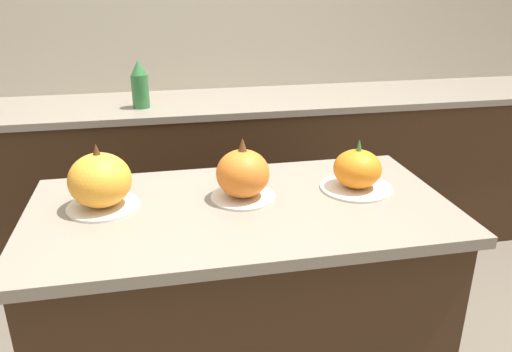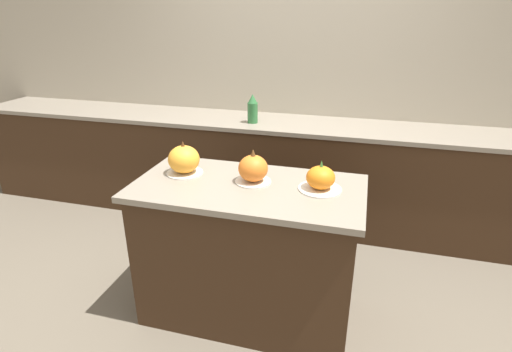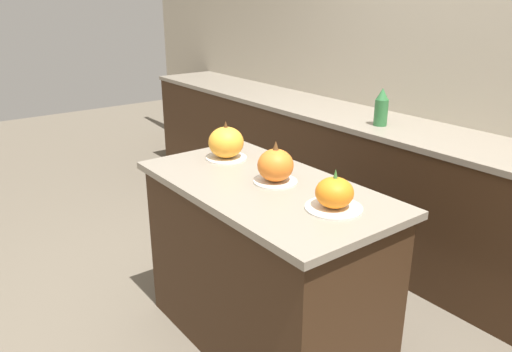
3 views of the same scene
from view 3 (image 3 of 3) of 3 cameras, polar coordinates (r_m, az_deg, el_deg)
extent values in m
plane|color=#665B4C|center=(2.76, 0.82, -18.25)|extent=(12.00, 12.00, 0.00)
cube|color=#B2A893|center=(3.43, 23.06, 10.83)|extent=(8.00, 0.06, 2.50)
cube|color=#382314|center=(2.52, 0.87, -10.67)|extent=(1.24, 0.62, 0.85)
cube|color=gray|center=(2.32, 0.93, -1.28)|extent=(1.30, 0.68, 0.03)
cube|color=#382314|center=(3.36, 18.30, -3.16)|extent=(6.00, 0.56, 0.88)
cube|color=gray|center=(3.22, 19.19, 4.33)|extent=(6.00, 0.60, 0.03)
cylinder|color=silver|center=(2.67, -3.40, 2.09)|extent=(0.22, 0.22, 0.01)
ellipsoid|color=orange|center=(2.65, -3.44, 3.86)|extent=(0.19, 0.19, 0.16)
cone|color=#4C2D14|center=(2.62, -3.49, 5.90)|extent=(0.02, 0.02, 0.04)
cylinder|color=silver|center=(2.33, 2.22, -0.62)|extent=(0.21, 0.21, 0.01)
ellipsoid|color=orange|center=(2.31, 2.24, 1.24)|extent=(0.17, 0.17, 0.15)
cone|color=brown|center=(2.28, 2.28, 3.48)|extent=(0.03, 0.03, 0.05)
cylinder|color=silver|center=(2.07, 8.86, -3.61)|extent=(0.24, 0.24, 0.01)
ellipsoid|color=orange|center=(2.05, 8.96, -1.89)|extent=(0.16, 0.16, 0.13)
cone|color=#38702D|center=(2.02, 9.08, 0.23)|extent=(0.02, 0.02, 0.04)
cylinder|color=#2D6B38|center=(3.30, 14.09, 7.06)|extent=(0.09, 0.09, 0.17)
cone|color=#2D6B38|center=(3.28, 14.27, 9.10)|extent=(0.08, 0.08, 0.07)
camera|label=1|loc=(1.94, -39.07, 10.77)|focal=35.00mm
camera|label=2|loc=(1.28, -69.09, 11.35)|focal=28.00mm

